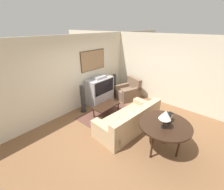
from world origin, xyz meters
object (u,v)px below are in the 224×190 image
console_table (165,126)px  speaker_tower_left (83,100)px  tv (100,91)px  couch (129,121)px  coffee_table (106,106)px  table_lamp (165,115)px  speaker_tower_right (114,86)px  armchair (128,92)px  mantel_clock (169,117)px

console_table → speaker_tower_left: 3.05m
console_table → speaker_tower_left: speaker_tower_left is taller
tv → speaker_tower_left: bearing=-179.5°
couch → console_table: (-0.14, -1.13, 0.45)m
speaker_tower_left → coffee_table: bearing=-64.2°
tv → speaker_tower_left: (-0.91, -0.01, -0.06)m
table_lamp → speaker_tower_right: bearing=58.5°
tv → coffee_table: (-0.52, -0.83, -0.20)m
armchair → mantel_clock: mantel_clock is taller
armchair → console_table: armchair is taller
console_table → armchair: bearing=51.8°
speaker_tower_right → table_lamp: bearing=-121.5°
coffee_table → table_lamp: bearing=-101.2°
console_table → speaker_tower_right: size_ratio=1.23×
tv → speaker_tower_right: bearing=-0.5°
couch → console_table: size_ratio=1.75×
coffee_table → table_lamp: 2.41m
mantel_clock → console_table: bearing=171.7°
couch → mantel_clock: bearing=95.3°
coffee_table → mantel_clock: (-0.12, -2.24, 0.56)m
couch → console_table: couch is taller
tv → couch: (-0.65, -1.92, -0.27)m
armchair → console_table: 3.12m
table_lamp → speaker_tower_right: size_ratio=0.44×
armchair → table_lamp: 3.31m
couch → armchair: size_ratio=2.00×
console_table → speaker_tower_left: bearing=92.2°
couch → mantel_clock: (0.01, -1.15, 0.63)m
tv → mantel_clock: bearing=-101.8°
console_table → table_lamp: size_ratio=2.81×
console_table → table_lamp: 0.43m
armchair → tv: bearing=-100.1°
speaker_tower_right → console_table: bearing=-119.4°
speaker_tower_left → couch: bearing=-82.3°
console_table → couch: bearing=82.7°
armchair → speaker_tower_left: speaker_tower_left is taller
tv → couch: tv is taller
coffee_table → mantel_clock: mantel_clock is taller
tv → console_table: size_ratio=0.92×
couch → speaker_tower_right: (1.57, 1.91, 0.20)m
speaker_tower_left → speaker_tower_right: 1.82m
couch → armchair: 2.19m
couch → coffee_table: 1.10m
coffee_table → speaker_tower_right: (1.43, 0.82, 0.14)m
couch → speaker_tower_right: size_ratio=2.15×
tv → couch: size_ratio=0.52×
coffee_table → speaker_tower_right: speaker_tower_right is taller
armchair → table_lamp: bearing=-21.3°
armchair → couch: bearing=-34.7°
couch → table_lamp: bearing=79.8°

